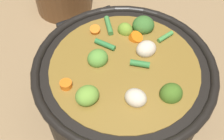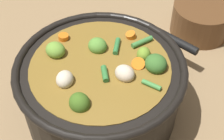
# 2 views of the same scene
# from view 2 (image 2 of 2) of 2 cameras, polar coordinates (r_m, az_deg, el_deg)

# --- Properties ---
(ground_plane) EXTENTS (1.10, 1.10, 0.00)m
(ground_plane) POSITION_cam_2_polar(r_m,az_deg,el_deg) (0.68, -1.80, -6.95)
(ground_plane) COLOR #8C704C
(cooking_pot) EXTENTS (0.31, 0.31, 0.15)m
(cooking_pot) POSITION_cam_2_polar(r_m,az_deg,el_deg) (0.62, -1.94, -3.04)
(cooking_pot) COLOR black
(cooking_pot) RESTS_ON ground_plane
(small_saucepan) EXTENTS (0.15, 0.22, 0.08)m
(small_saucepan) POSITION_cam_2_polar(r_m,az_deg,el_deg) (0.85, 15.21, 8.53)
(small_saucepan) COLOR brown
(small_saucepan) RESTS_ON ground_plane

